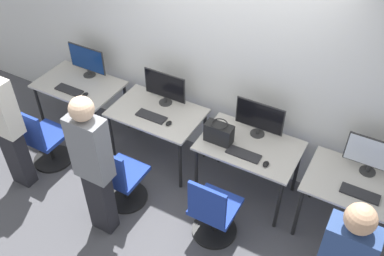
{
  "coord_description": "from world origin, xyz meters",
  "views": [
    {
      "loc": [
        1.66,
        -2.85,
        3.81
      ],
      "look_at": [
        0.0,
        0.14,
        0.88
      ],
      "focal_mm": 40.0,
      "sensor_mm": 36.0,
      "label": 1
    }
  ],
  "objects": [
    {
      "name": "desk_right",
      "position": [
        0.59,
        0.35,
        0.65
      ],
      "size": [
        1.06,
        0.69,
        0.73
      ],
      "color": "#BCB7AD",
      "rests_on": "ground_plane"
    },
    {
      "name": "desk_far_right",
      "position": [
        1.76,
        0.35,
        0.65
      ],
      "size": [
        1.06,
        0.69,
        0.73
      ],
      "color": "#BCB7AD",
      "rests_on": "ground_plane"
    },
    {
      "name": "keyboard_right",
      "position": [
        0.59,
        0.18,
        0.74
      ],
      "size": [
        0.36,
        0.13,
        0.02
      ],
      "color": "#262628",
      "rests_on": "desk_right"
    },
    {
      "name": "monitor_right",
      "position": [
        0.59,
        0.55,
        0.96
      ],
      "size": [
        0.54,
        0.16,
        0.41
      ],
      "color": "#2D2D2D",
      "rests_on": "desk_right"
    },
    {
      "name": "keyboard_far_left",
      "position": [
        -1.76,
        0.18,
        0.74
      ],
      "size": [
        0.36,
        0.13,
        0.02
      ],
      "color": "#262628",
      "rests_on": "desk_far_left"
    },
    {
      "name": "monitor_far_right",
      "position": [
        1.76,
        0.56,
        0.96
      ],
      "size": [
        0.54,
        0.16,
        0.41
      ],
      "color": "#2D2D2D",
      "rests_on": "desk_far_right"
    },
    {
      "name": "handbag",
      "position": [
        0.27,
        0.24,
        0.85
      ],
      "size": [
        0.3,
        0.18,
        0.25
      ],
      "color": "black",
      "rests_on": "desk_right"
    },
    {
      "name": "mouse_right",
      "position": [
        0.84,
        0.15,
        0.75
      ],
      "size": [
        0.06,
        0.09,
        0.03
      ],
      "color": "black",
      "rests_on": "desk_right"
    },
    {
      "name": "mouse_left",
      "position": [
        -0.34,
        0.22,
        0.75
      ],
      "size": [
        0.06,
        0.09,
        0.03
      ],
      "color": "black",
      "rests_on": "desk_left"
    },
    {
      "name": "desk_left",
      "position": [
        -0.59,
        0.35,
        0.65
      ],
      "size": [
        1.06,
        0.69,
        0.73
      ],
      "color": "#BCB7AD",
      "rests_on": "ground_plane"
    },
    {
      "name": "keyboard_left",
      "position": [
        -0.59,
        0.23,
        0.74
      ],
      "size": [
        0.36,
        0.13,
        0.02
      ],
      "color": "#262628",
      "rests_on": "desk_left"
    },
    {
      "name": "desk_far_left",
      "position": [
        -1.76,
        0.35,
        0.65
      ],
      "size": [
        1.06,
        0.69,
        0.73
      ],
      "color": "#BCB7AD",
      "rests_on": "ground_plane"
    },
    {
      "name": "office_chair_left",
      "position": [
        -0.56,
        -0.46,
        0.35
      ],
      "size": [
        0.48,
        0.48,
        0.88
      ],
      "color": "black",
      "rests_on": "ground_plane"
    },
    {
      "name": "person_far_left",
      "position": [
        -1.78,
        -0.77,
        0.91
      ],
      "size": [
        0.36,
        0.22,
        1.67
      ],
      "color": "#232328",
      "rests_on": "ground_plane"
    },
    {
      "name": "keyboard_far_right",
      "position": [
        1.76,
        0.22,
        0.74
      ],
      "size": [
        0.36,
        0.13,
        0.02
      ],
      "color": "#262628",
      "rests_on": "desk_far_right"
    },
    {
      "name": "office_chair_far_left",
      "position": [
        -1.73,
        -0.4,
        0.35
      ],
      "size": [
        0.48,
        0.48,
        0.88
      ],
      "color": "black",
      "rests_on": "ground_plane"
    },
    {
      "name": "ground_plane",
      "position": [
        0.0,
        0.0,
        0.0
      ],
      "size": [
        20.0,
        20.0,
        0.0
      ],
      "primitive_type": "plane",
      "color": "#4C4C51"
    },
    {
      "name": "monitor_left",
      "position": [
        -0.59,
        0.54,
        0.96
      ],
      "size": [
        0.54,
        0.16,
        0.41
      ],
      "color": "#2D2D2D",
      "rests_on": "desk_left"
    },
    {
      "name": "office_chair_right",
      "position": [
        0.53,
        -0.38,
        0.35
      ],
      "size": [
        0.48,
        0.48,
        0.88
      ],
      "color": "black",
      "rests_on": "ground_plane"
    },
    {
      "name": "monitor_far_left",
      "position": [
        -1.76,
        0.57,
        0.96
      ],
      "size": [
        0.54,
        0.16,
        0.41
      ],
      "color": "#2D2D2D",
      "rests_on": "desk_far_left"
    },
    {
      "name": "person_left",
      "position": [
        -0.53,
        -0.82,
        0.94
      ],
      "size": [
        0.36,
        0.22,
        1.71
      ],
      "color": "#232328",
      "rests_on": "ground_plane"
    },
    {
      "name": "mouse_far_left",
      "position": [
        -1.51,
        0.19,
        0.75
      ],
      "size": [
        0.06,
        0.09,
        0.03
      ],
      "color": "black",
      "rests_on": "desk_far_left"
    },
    {
      "name": "wall_back",
      "position": [
        0.0,
        0.82,
        1.4
      ],
      "size": [
        12.0,
        0.05,
        2.8
      ],
      "color": "silver",
      "rests_on": "ground_plane"
    }
  ]
}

